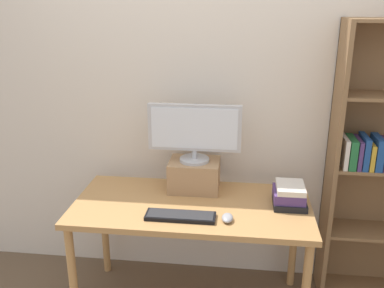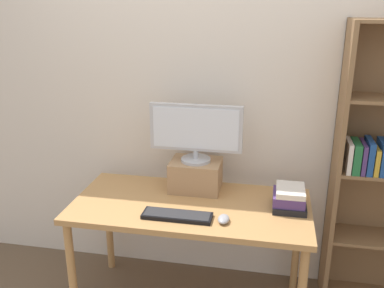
% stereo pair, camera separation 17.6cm
% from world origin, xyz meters
% --- Properties ---
extents(back_wall, '(7.00, 0.08, 2.60)m').
position_xyz_m(back_wall, '(0.00, 0.48, 1.30)').
color(back_wall, beige).
rests_on(back_wall, ground_plane).
extents(desk, '(1.45, 0.70, 0.75)m').
position_xyz_m(desk, '(0.00, 0.00, 0.67)').
color(desk, '#B7844C').
rests_on(desk, ground_plane).
extents(riser_box, '(0.32, 0.25, 0.20)m').
position_xyz_m(riser_box, '(-0.01, 0.21, 0.85)').
color(riser_box, '#A87F56').
rests_on(riser_box, desk).
extents(computer_monitor, '(0.59, 0.19, 0.37)m').
position_xyz_m(computer_monitor, '(-0.01, 0.21, 1.15)').
color(computer_monitor, '#B7B7BA').
rests_on(computer_monitor, riser_box).
extents(keyboard, '(0.40, 0.12, 0.02)m').
position_xyz_m(keyboard, '(-0.04, -0.19, 0.76)').
color(keyboard, black).
rests_on(keyboard, desk).
extents(computer_mouse, '(0.06, 0.10, 0.04)m').
position_xyz_m(computer_mouse, '(0.23, -0.19, 0.77)').
color(computer_mouse, '#99999E').
rests_on(computer_mouse, desk).
extents(book_stack, '(0.20, 0.22, 0.13)m').
position_xyz_m(book_stack, '(0.59, 0.05, 0.81)').
color(book_stack, black).
rests_on(book_stack, desk).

